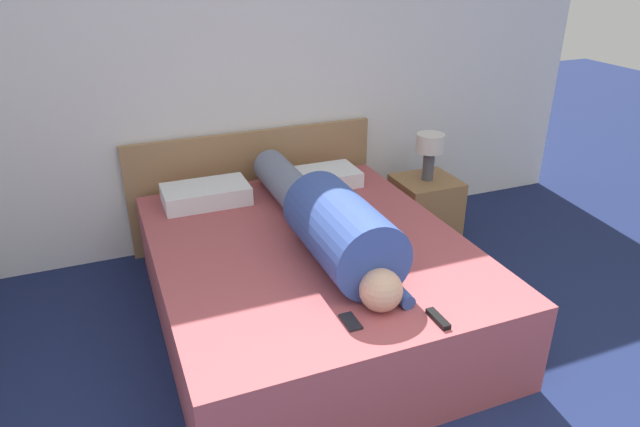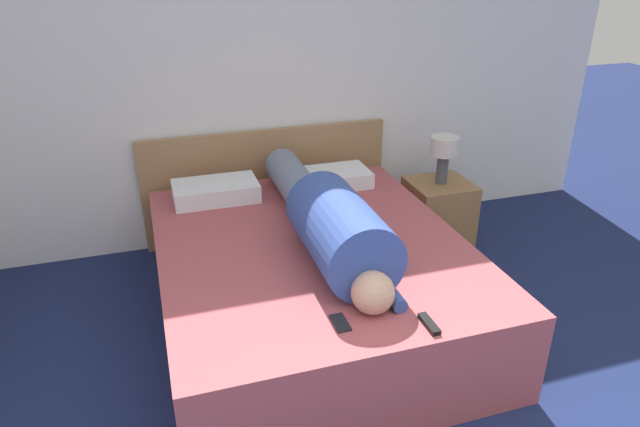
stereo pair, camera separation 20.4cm
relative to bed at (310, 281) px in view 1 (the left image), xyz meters
The scene contains 10 objects.
wall_back 1.61m from the bed, 86.12° to the left, with size 5.35×0.06×2.60m.
bed is the anchor object (origin of this frame).
headboard 1.16m from the bed, 90.00° to the left, with size 1.82×0.04×0.83m.
nightstand 1.36m from the bed, 29.52° to the left, with size 0.44×0.42×0.47m.
table_lamp 1.44m from the bed, 29.52° to the left, with size 0.20×0.20×0.35m.
person_lying 0.44m from the bed, 49.51° to the right, with size 0.39×1.80×0.39m.
pillow_near_headboard 0.93m from the bed, 119.06° to the left, with size 0.55×0.32×0.12m.
pillow_second 0.91m from the bed, 63.88° to the left, with size 0.52×0.32×0.11m.
tv_remote 0.98m from the bed, 73.55° to the right, with size 0.04×0.15×0.02m.
cell_phone 0.82m from the bed, 97.52° to the right, with size 0.06×0.13×0.01m.
Camera 1 is at (-1.09, -0.61, 2.04)m, focal length 32.00 mm.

